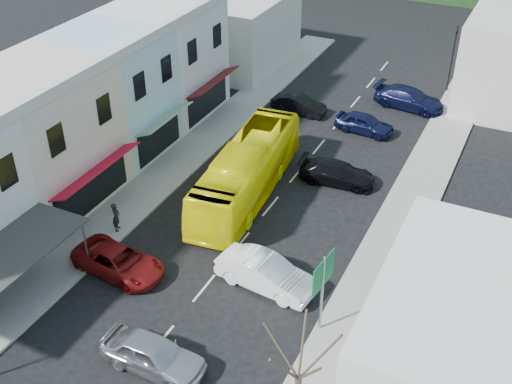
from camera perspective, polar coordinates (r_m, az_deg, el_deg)
name	(u,v)px	position (r m, az deg, el deg)	size (l,w,h in m)	color
ground	(204,288)	(32.53, -4.63, -8.50)	(120.00, 120.00, 0.00)	black
sidewalk_left	(180,162)	(42.61, -6.79, 2.68)	(3.00, 52.00, 0.15)	gray
sidewalk_right	(404,219)	(37.84, 12.98, -2.39)	(3.00, 52.00, 0.15)	gray
shopfront_row	(60,125)	(40.10, -17.04, 5.69)	(8.25, 30.00, 8.00)	silver
distant_block_left	(236,30)	(56.85, -1.79, 14.18)	(8.00, 10.00, 6.00)	#B7B2A8
bus	(247,173)	(38.28, -0.82, 1.68)	(2.50, 11.60, 3.10)	#F5E803
car_silver	(153,356)	(28.66, -9.11, -14.17)	(1.80, 4.40, 1.40)	#B3B3B8
car_white	(266,276)	(32.07, 0.87, -7.43)	(1.80, 4.40, 1.40)	white
car_red	(119,261)	(33.66, -12.12, -6.03)	(1.90, 4.60, 1.40)	maroon
car_black_near	(337,173)	(40.25, 7.23, 1.70)	(1.84, 4.50, 1.40)	black
car_navy_mid	(364,123)	(46.43, 9.60, 6.03)	(1.80, 4.40, 1.40)	black
car_black_far	(299,104)	(48.70, 3.83, 7.79)	(1.80, 4.40, 1.40)	black
car_navy_far	(409,99)	(50.73, 13.44, 8.01)	(1.84, 4.50, 1.40)	black
pedestrian_left	(116,217)	(36.31, -12.33, -2.19)	(0.60, 0.40, 1.70)	black
direction_sign	(322,295)	(28.99, 5.87, -9.11)	(0.45, 1.96, 4.32)	#07582A
street_tree	(298,379)	(24.00, 3.78, -16.24)	(2.65, 2.65, 6.79)	#34281E
traffic_signal	(452,60)	(53.50, 17.02, 11.18)	(0.63, 1.13, 5.46)	black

